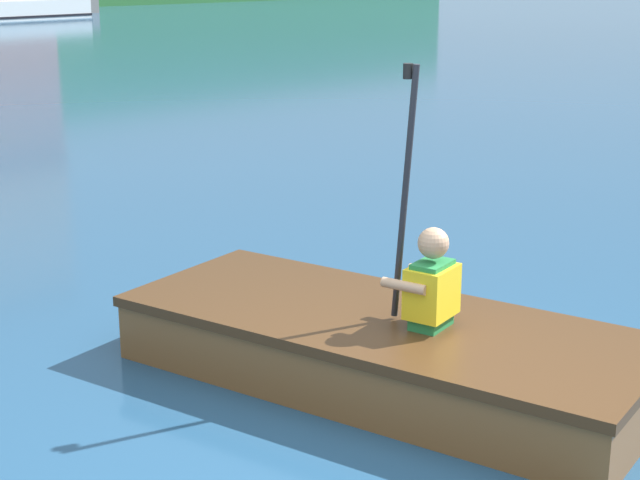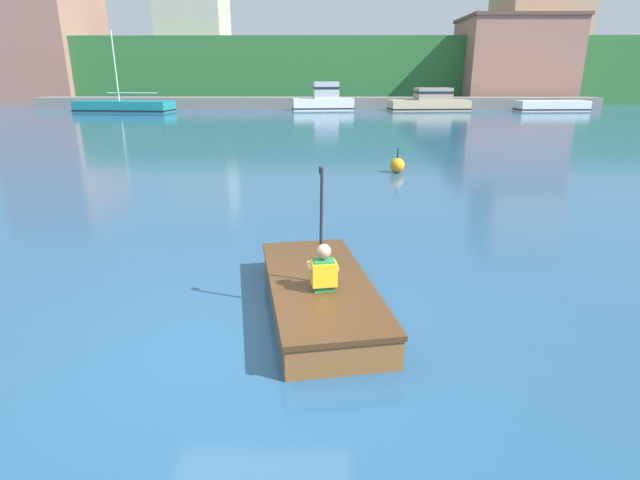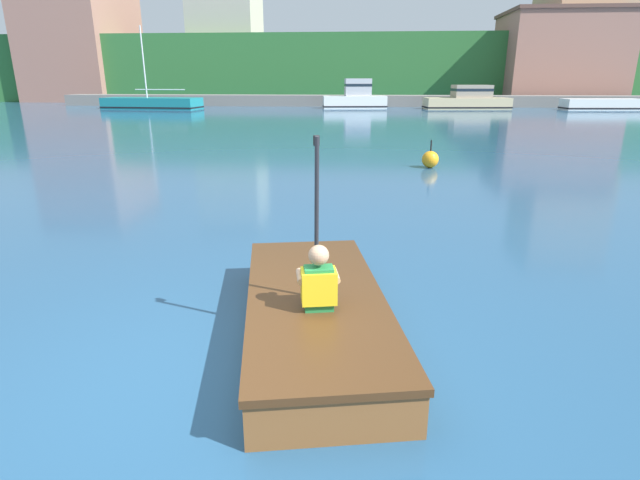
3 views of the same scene
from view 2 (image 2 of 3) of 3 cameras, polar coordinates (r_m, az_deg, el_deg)
The scene contains 14 objects.
ground_plane at distance 5.61m, azimuth -8.51°, elevation -11.63°, with size 300.00×300.00×0.00m, color navy.
shoreline_ridge at distance 60.84m, azimuth -0.12°, elevation 18.73°, with size 120.00×20.00×6.34m.
waterfront_warehouse_left at distance 62.74m, azimuth -28.76°, elevation 19.79°, with size 8.92×11.34×13.26m.
waterfront_office_block_center at distance 58.21m, azimuth -14.14°, elevation 22.01°, with size 6.86×7.02×13.98m.
waterfront_apartment_right at distance 55.15m, azimuth 21.19°, elevation 18.52°, with size 10.33×8.49×8.08m.
waterfront_tower_far at distance 59.84m, azimuth 23.64°, elevation 22.37°, with size 8.02×8.82×16.83m.
marina_dock at distance 45.86m, azimuth -0.39°, elevation 15.45°, with size 49.24×2.40×0.90m.
moored_boat_dock_west_end at distance 43.28m, azimuth 12.46°, elevation 15.15°, with size 6.67×2.86×1.78m.
moored_boat_dock_west_inner at distance 43.47m, azimuth -21.44°, elevation 14.01°, with size 7.68×3.24×6.02m.
moored_boat_dock_center_near at distance 42.47m, azimuth 0.45°, elevation 15.71°, with size 5.15×2.29×2.25m.
moored_boat_dock_center_far at distance 45.75m, azimuth 24.96°, elevation 13.70°, with size 5.82×2.22×0.81m.
rowboat_foreground at distance 6.25m, azimuth -0.13°, elevation -5.83°, with size 1.74×3.26×0.39m.
person_paddler at distance 5.78m, azimuth 0.42°, elevation -3.25°, with size 0.40×0.38×1.42m.
channel_buoy at distance 15.22m, azimuth 8.82°, elevation 8.45°, with size 0.44×0.44×0.72m.
Camera 2 is at (0.87, -4.79, 2.79)m, focal length 28.00 mm.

